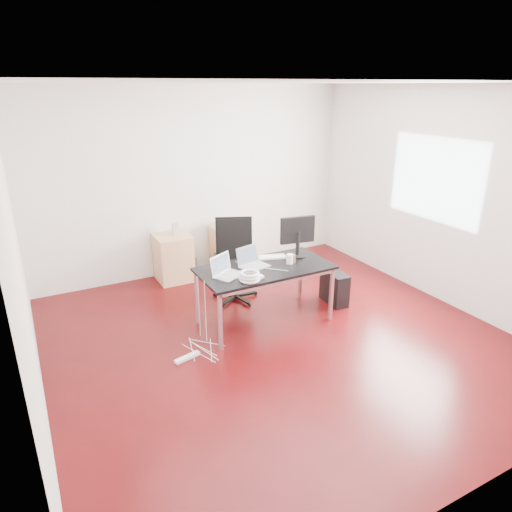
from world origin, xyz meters
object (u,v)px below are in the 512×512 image
filing_cabinet_left (173,258)px  filing_cabinet_right (229,248)px  pc_tower (334,287)px  desk (265,271)px  office_chair (235,256)px

filing_cabinet_left → filing_cabinet_right: bearing=0.0°
filing_cabinet_left → pc_tower: filing_cabinet_left is taller
filing_cabinet_right → pc_tower: filing_cabinet_right is taller
desk → pc_tower: 1.18m
desk → filing_cabinet_left: 1.90m
desk → filing_cabinet_right: 1.85m
office_chair → filing_cabinet_left: size_ratio=1.54×
filing_cabinet_left → filing_cabinet_right: 0.92m
office_chair → filing_cabinet_right: office_chair is taller
filing_cabinet_right → pc_tower: (0.74, -1.76, -0.13)m
filing_cabinet_left → filing_cabinet_right: (0.92, 0.00, 0.00)m
desk → pc_tower: size_ratio=3.56×
filing_cabinet_right → filing_cabinet_left: bearing=180.0°
desk → office_chair: bearing=90.6°
filing_cabinet_left → pc_tower: size_ratio=1.56×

